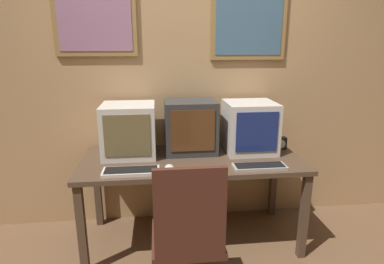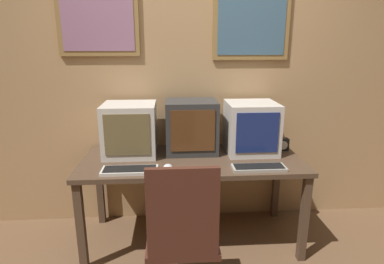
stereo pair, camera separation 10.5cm
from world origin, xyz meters
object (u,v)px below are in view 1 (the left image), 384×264
Objects in this scene: monitor_center at (190,126)px; mouse_near_keyboard at (169,168)px; keyboard_main at (131,171)px; desk_clock at (280,143)px; monitor_left at (129,130)px; monitor_right at (250,127)px; keyboard_side at (260,166)px; office_chair at (188,248)px.

mouse_near_keyboard is (-0.20, -0.41, -0.20)m from monitor_center.
monitor_center is 0.66m from keyboard_main.
desk_clock reaches higher than mouse_near_keyboard.
monitor_left is 0.44m from keyboard_main.
desk_clock reaches higher than keyboard_main.
monitor_right is 0.45m from keyboard_side.
monitor_center is 0.79m from desk_clock.
keyboard_main is at bearing -177.04° from mouse_near_keyboard.
office_chair is at bearing -54.28° from keyboard_main.
keyboard_side is 0.81m from office_chair.
office_chair reaches higher than desk_clock.
monitor_left is at bearing 94.95° from keyboard_main.
keyboard_side is at bearing -94.68° from monitor_right.
keyboard_side is 0.39× the size of office_chair.
monitor_center is 1.08× the size of keyboard_main.
monitor_right is at bearing -4.09° from monitor_center.
monitor_left reaches higher than desk_clock.
monitor_right is at bearing -0.28° from monitor_left.
keyboard_side is (0.96, -0.41, -0.20)m from monitor_left.
mouse_near_keyboard reaches higher than keyboard_main.
keyboard_side is at bearing 39.64° from office_chair.
monitor_right is 3.52× the size of mouse_near_keyboard.
keyboard_side is (0.46, -0.44, -0.20)m from monitor_center.
monitor_center is at bearing 82.90° from office_chair.
monitor_center reaches higher than monitor_left.
monitor_center reaches higher than office_chair.
keyboard_side is at bearing -2.46° from mouse_near_keyboard.
mouse_near_keyboard is 1.04m from desk_clock.
desk_clock is 0.11× the size of office_chair.
monitor_right is at bearing 55.28° from office_chair.
keyboard_main is 3.74× the size of desk_clock.
monitor_center is 1.05m from office_chair.
monitor_left is at bearing 113.67° from office_chair.
monitor_right reaches higher than keyboard_main.
keyboard_main is at bearing -137.87° from monitor_center.
desk_clock is at bearing 2.77° from monitor_right.
office_chair is at bearing -140.36° from keyboard_side.
keyboard_main is at bearing -162.11° from desk_clock.
keyboard_side is at bearing -0.88° from keyboard_main.
keyboard_main is 3.37× the size of mouse_near_keyboard.
monitor_center is 1.04× the size of monitor_right.
desk_clock is (0.77, -0.02, -0.16)m from monitor_center.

